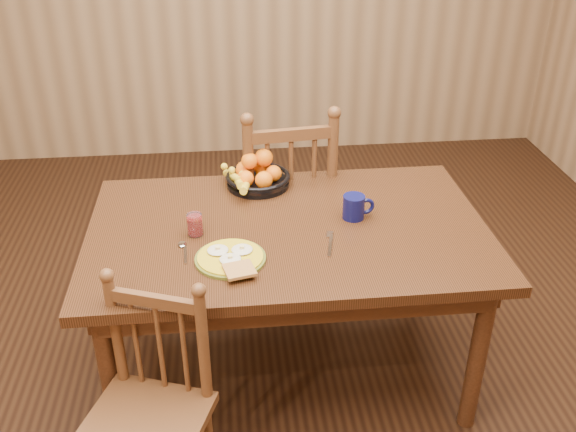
{
  "coord_description": "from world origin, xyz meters",
  "views": [
    {
      "loc": [
        -0.23,
        -2.21,
        2.06
      ],
      "look_at": [
        0.0,
        0.0,
        0.8
      ],
      "focal_mm": 40.0,
      "sensor_mm": 36.0,
      "label": 1
    }
  ],
  "objects": [
    {
      "name": "chair_far",
      "position": [
        0.04,
        0.59,
        0.51
      ],
      "size": [
        0.53,
        0.51,
        1.06
      ],
      "rotation": [
        0.0,
        0.0,
        3.25
      ],
      "color": "#512F18",
      "rests_on": "ground"
    },
    {
      "name": "room",
      "position": [
        0.0,
        0.0,
        1.35
      ],
      "size": [
        4.52,
        5.02,
        2.72
      ],
      "color": "black",
      "rests_on": "ground"
    },
    {
      "name": "juice_glass",
      "position": [
        -0.37,
        -0.02,
        0.79
      ],
      "size": [
        0.06,
        0.06,
        0.09
      ],
      "color": "silver",
      "rests_on": "dining_table"
    },
    {
      "name": "fruit_bowl",
      "position": [
        -0.1,
        0.38,
        0.8
      ],
      "size": [
        0.32,
        0.32,
        0.17
      ],
      "color": "black",
      "rests_on": "dining_table"
    },
    {
      "name": "fork",
      "position": [
        0.15,
        -0.14,
        0.75
      ],
      "size": [
        0.05,
        0.18,
        0.0
      ],
      "rotation": [
        0.0,
        0.0,
        -0.22
      ],
      "color": "silver",
      "rests_on": "dining_table"
    },
    {
      "name": "dining_table",
      "position": [
        0.0,
        0.0,
        0.67
      ],
      "size": [
        1.6,
        1.0,
        0.75
      ],
      "color": "black",
      "rests_on": "ground"
    },
    {
      "name": "spoon",
      "position": [
        -0.41,
        -0.12,
        0.75
      ],
      "size": [
        0.04,
        0.16,
        0.01
      ],
      "rotation": [
        0.0,
        0.0,
        0.05
      ],
      "color": "silver",
      "rests_on": "dining_table"
    },
    {
      "name": "coffee_mug",
      "position": [
        0.28,
        0.05,
        0.8
      ],
      "size": [
        0.13,
        0.09,
        0.1
      ],
      "color": "#0B0D3C",
      "rests_on": "dining_table"
    },
    {
      "name": "chair_near",
      "position": [
        -0.54,
        -0.62,
        0.42
      ],
      "size": [
        0.5,
        0.49,
        0.86
      ],
      "rotation": [
        0.0,
        0.0,
        -0.36
      ],
      "color": "#512F18",
      "rests_on": "ground"
    },
    {
      "name": "breakfast_plate",
      "position": [
        -0.23,
        -0.22,
        0.76
      ],
      "size": [
        0.26,
        0.3,
        0.04
      ],
      "color": "#59601E",
      "rests_on": "dining_table"
    }
  ]
}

